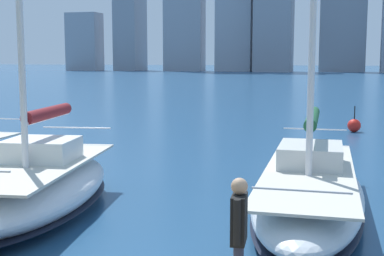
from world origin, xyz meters
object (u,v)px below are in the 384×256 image
(person_black_shirt, at_px, (239,227))
(channel_buoy, at_px, (354,125))
(sailboat_maroon, at_px, (36,185))
(sailboat_forest, at_px, (309,187))

(person_black_shirt, height_order, channel_buoy, person_black_shirt)
(sailboat_maroon, distance_m, person_black_shirt, 7.73)
(sailboat_maroon, height_order, person_black_shirt, sailboat_maroon)
(person_black_shirt, distance_m, channel_buoy, 22.89)
(person_black_shirt, relative_size, channel_buoy, 1.23)
(person_black_shirt, bearing_deg, sailboat_maroon, -37.02)
(sailboat_forest, bearing_deg, channel_buoy, -94.51)
(channel_buoy, bearing_deg, sailboat_maroon, 66.43)
(sailboat_forest, bearing_deg, person_black_shirt, 85.50)
(sailboat_maroon, relative_size, person_black_shirt, 6.56)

